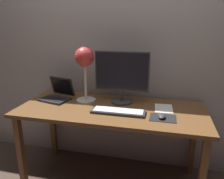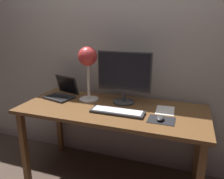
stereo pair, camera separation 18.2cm
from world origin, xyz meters
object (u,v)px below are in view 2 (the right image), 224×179
(desk_lamp, at_px, (88,61))
(keyboard_main, at_px, (117,112))
(laptop, at_px, (63,91))
(monitor, at_px, (124,75))
(mouse, at_px, (160,118))

(desk_lamp, bearing_deg, keyboard_main, -31.33)
(laptop, bearing_deg, monitor, 3.96)
(monitor, xyz_separation_m, desk_lamp, (-0.33, -0.04, 0.11))
(laptop, bearing_deg, desk_lamp, 0.70)
(desk_lamp, height_order, mouse, desk_lamp)
(keyboard_main, relative_size, mouse, 4.59)
(monitor, bearing_deg, keyboard_main, -84.78)
(laptop, xyz_separation_m, desk_lamp, (0.28, 0.00, 0.32))
(monitor, height_order, mouse, monitor)
(desk_lamp, bearing_deg, monitor, 6.70)
(keyboard_main, height_order, desk_lamp, desk_lamp)
(monitor, relative_size, keyboard_main, 1.11)
(keyboard_main, distance_m, desk_lamp, 0.55)
(laptop, bearing_deg, mouse, -13.91)
(keyboard_main, bearing_deg, mouse, -5.00)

